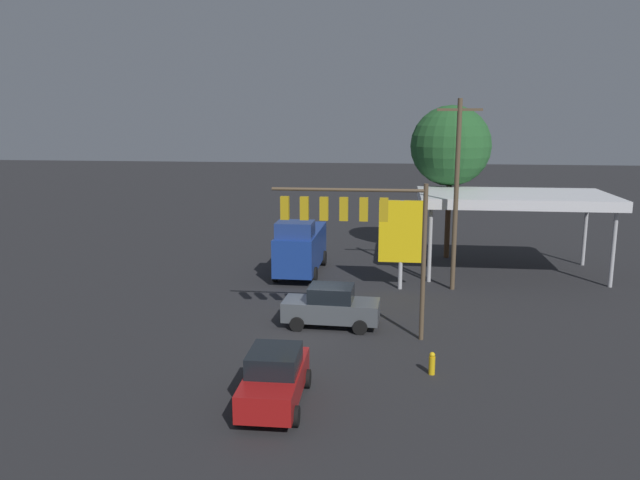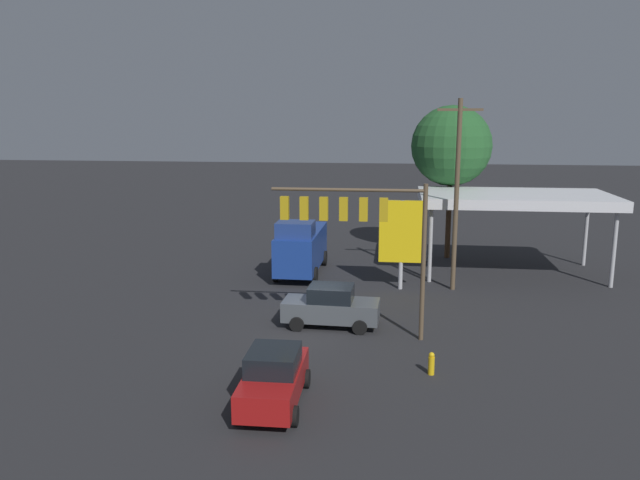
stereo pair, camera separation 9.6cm
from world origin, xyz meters
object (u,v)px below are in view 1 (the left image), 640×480
Objects in this scene: sedan_waiting at (275,378)px; fire_hydrant at (432,363)px; sedan_far at (331,306)px; street_tree at (451,146)px; utility_pole at (456,191)px; traffic_signal_assembly at (356,219)px; delivery_truck at (301,247)px; price_sign at (401,233)px.

sedan_waiting is 5.02× the size of fire_hydrant.
street_tree reaches higher than sedan_far.
sedan_waiting is at bearing 71.98° from street_tree.
traffic_signal_assembly is at bearing 58.92° from utility_pole.
traffic_signal_assembly is 4.63m from sedan_far.
traffic_signal_assembly is at bearing 135.38° from sedan_far.
sedan_far is at bearing -49.21° from fire_hydrant.
sedan_waiting is 0.65× the size of delivery_truck.
sedan_waiting is at bearing 6.41° from delivery_truck.
street_tree is (-0.32, -8.08, 2.04)m from utility_pole.
sedan_far is (6.14, 7.00, -4.58)m from utility_pole.
delivery_truck is at bearing -69.49° from traffic_signal_assembly.
traffic_signal_assembly reaches higher than price_sign.
street_tree is (-3.24, -8.34, 4.38)m from price_sign.
traffic_signal_assembly is 0.65× the size of utility_pole.
price_sign is 15.64m from sedan_waiting.
traffic_signal_assembly is 1.54× the size of sedan_waiting.
sedan_far is 0.65× the size of delivery_truck.
utility_pole reaches higher than sedan_far.
street_tree is (-7.55, -23.20, 6.62)m from sedan_waiting.
price_sign reaches higher than fire_hydrant.
utility_pole is at bearing -175.00° from price_sign.
traffic_signal_assembly reaches higher than sedan_far.
traffic_signal_assembly is at bearing 72.06° from street_tree.
sedan_far is at bearing 171.81° from sedan_waiting.
utility_pole is 17.38m from sedan_waiting.
traffic_signal_assembly is 8.42m from sedan_waiting.
traffic_signal_assembly is 11.94m from delivery_truck.
delivery_truck is at bearing -71.05° from sedan_far.
price_sign is 6.78m from delivery_truck.
utility_pole is 8.34m from street_tree.
street_tree is (-5.29, -16.33, 2.32)m from traffic_signal_assembly.
price_sign is (-2.05, -7.99, -2.06)m from traffic_signal_assembly.
traffic_signal_assembly is 9.63m from utility_pole.
sedan_far is 9.87m from delivery_truck.
sedan_waiting is at bearing 71.77° from traffic_signal_assembly.
sedan_waiting is 17.65m from delivery_truck.
utility_pole is 13.16m from fire_hydrant.
price_sign reaches higher than sedan_waiting.
utility_pole reaches higher than price_sign.
utility_pole is at bearing -98.63° from fire_hydrant.
sedan_far is 17.69m from street_tree.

